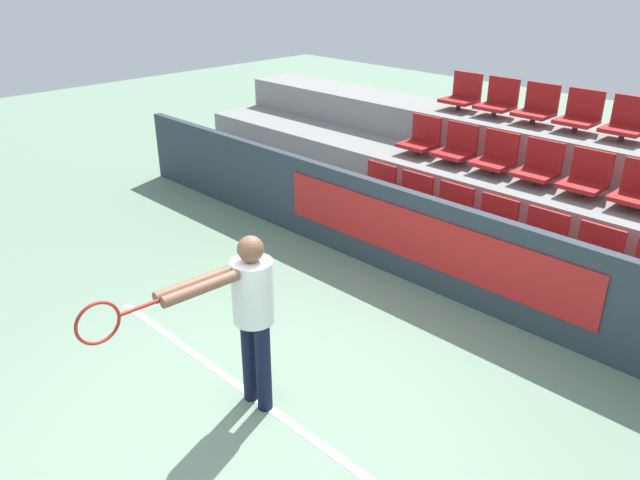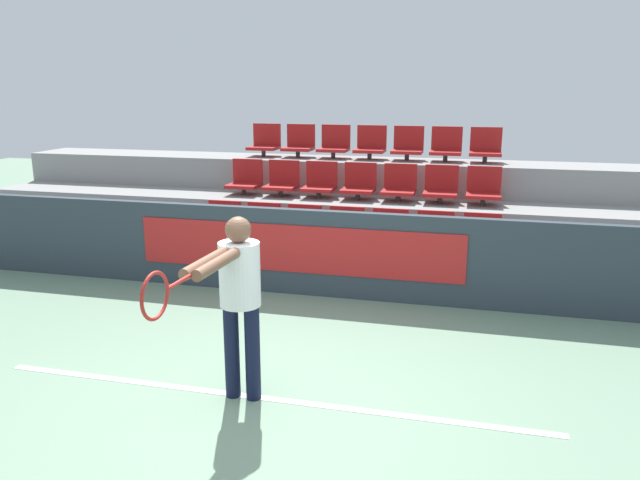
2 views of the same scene
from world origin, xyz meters
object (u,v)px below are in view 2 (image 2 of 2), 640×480
Objects in this scene: stadium_chair_17 at (371,145)px; stadium_chair_15 at (299,144)px; stadium_chair_16 at (334,144)px; stadium_chair_19 at (446,147)px; stadium_chair_11 at (399,186)px; stadium_chair_14 at (265,143)px; stadium_chair_12 at (441,188)px; stadium_chair_3 at (345,231)px; stadium_chair_5 at (434,236)px; stadium_chair_18 at (408,146)px; stadium_chair_0 at (222,224)px; stadium_chair_9 at (320,183)px; tennis_player at (236,290)px; stadium_chair_13 at (484,189)px; stadium_chair_8 at (282,181)px; stadium_chair_2 at (303,228)px; stadium_chair_6 at (481,238)px; stadium_chair_1 at (262,226)px; stadium_chair_4 at (389,233)px; stadium_chair_10 at (359,184)px; stadium_chair_20 at (486,148)px; stadium_chair_7 at (245,180)px.

stadium_chair_15 is at bearing 180.00° from stadium_chair_17.
stadium_chair_16 is 1.81m from stadium_chair_19.
stadium_chair_14 is (-2.41, 0.97, 0.49)m from stadium_chair_11.
stadium_chair_19 is at bearing 90.00° from stadium_chair_12.
stadium_chair_3 is 1.00× the size of stadium_chair_5.
stadium_chair_15 is 1.00× the size of stadium_chair_18.
stadium_chair_0 is 1.81m from stadium_chair_3.
tennis_player is at bearing -84.56° from stadium_chair_9.
stadium_chair_0 is 1.00× the size of stadium_chair_13.
stadium_chair_5 is at bearing -121.82° from stadium_chair_13.
stadium_chair_3 is 1.00× the size of stadium_chair_8.
stadium_chair_17 reaches higher than stadium_chair_8.
stadium_chair_16 is at bearing 141.13° from stadium_chair_11.
stadium_chair_16 is 5.55m from tennis_player.
stadium_chair_2 is at bearing -151.75° from stadium_chair_12.
stadium_chair_1 is at bearing 180.00° from stadium_chair_6.
stadium_chair_0 is at bearing 180.00° from stadium_chair_1.
stadium_chair_18 is at bearing 85.19° from tennis_player.
stadium_chair_17 is at bearing 0.00° from stadium_chair_14.
stadium_chair_2 is 1.00× the size of stadium_chair_9.
stadium_chair_6 is 4.07m from tennis_player.
stadium_chair_18 reaches higher than stadium_chair_8.
stadium_chair_14 is (-2.41, 1.94, 0.98)m from stadium_chair_4.
stadium_chair_3 is at bearing -90.00° from stadium_chair_17.
stadium_chair_2 is 0.60m from stadium_chair_3.
stadium_chair_1 is 1.00× the size of stadium_chair_19.
stadium_chair_17 reaches higher than stadium_chair_2.
stadium_chair_12 is 1.62m from stadium_chair_17.
stadium_chair_19 reaches higher than stadium_chair_8.
stadium_chair_10 is 1.24m from stadium_chair_18.
stadium_chair_14 and stadium_chair_18 have the same top height.
stadium_chair_4 is at bearing 0.00° from stadium_chair_1.
stadium_chair_20 is at bearing 38.87° from stadium_chair_11.
stadium_chair_11 is at bearing 141.13° from stadium_chair_6.
stadium_chair_15 reaches higher than stadium_chair_4.
stadium_chair_2 is at bearing -38.87° from stadium_chair_7.
stadium_chair_1 is 1.00× the size of stadium_chair_7.
stadium_chair_18 is (2.41, 1.94, 0.98)m from stadium_chair_0.
tennis_player reaches higher than stadium_chair_1.
stadium_chair_6 is at bearing -28.25° from stadium_chair_14.
stadium_chair_9 is (-0.60, 0.97, 0.49)m from stadium_chair_3.
stadium_chair_6 is (1.20, 0.00, 0.00)m from stadium_chair_4.
stadium_chair_5 is at bearing -28.25° from stadium_chair_9.
stadium_chair_6 is at bearing 0.00° from stadium_chair_3.
stadium_chair_1 is at bearing 109.44° from tennis_player.
stadium_chair_10 is at bearing -141.13° from stadium_chair_19.
stadium_chair_19 reaches higher than stadium_chair_10.
stadium_chair_4 is 3.24m from stadium_chair_14.
stadium_chair_11 is at bearing 0.00° from stadium_chair_8.
stadium_chair_9 is at bearing -141.13° from stadium_chair_18.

